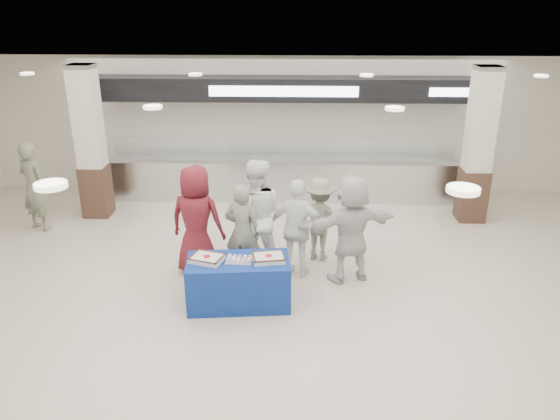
{
  "coord_description": "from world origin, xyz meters",
  "views": [
    {
      "loc": [
        0.3,
        -6.73,
        4.47
      ],
      "look_at": [
        0.04,
        1.6,
        1.18
      ],
      "focal_mm": 35.0,
      "sensor_mm": 36.0,
      "label": 1
    }
  ],
  "objects_px": {
    "sheet_cake_right": "(269,257)",
    "civilian_maroon": "(197,220)",
    "chef_tall": "(255,216)",
    "chef_short": "(297,229)",
    "soldier_b": "(320,219)",
    "cupcake_tray": "(239,259)",
    "soldier_bg": "(34,186)",
    "soldier_a": "(243,232)",
    "sheet_cake_left": "(207,258)",
    "display_table": "(239,282)",
    "civilian_white": "(351,229)"
  },
  "relations": [
    {
      "from": "display_table",
      "to": "sheet_cake_left",
      "type": "distance_m",
      "value": 0.63
    },
    {
      "from": "soldier_a",
      "to": "soldier_bg",
      "type": "bearing_deg",
      "value": -11.85
    },
    {
      "from": "soldier_a",
      "to": "soldier_bg",
      "type": "height_order",
      "value": "soldier_bg"
    },
    {
      "from": "cupcake_tray",
      "to": "chef_short",
      "type": "xyz_separation_m",
      "value": [
        0.87,
        1.0,
        0.07
      ]
    },
    {
      "from": "sheet_cake_left",
      "to": "civilian_white",
      "type": "height_order",
      "value": "civilian_white"
    },
    {
      "from": "sheet_cake_right",
      "to": "civilian_maroon",
      "type": "bearing_deg",
      "value": 140.74
    },
    {
      "from": "civilian_maroon",
      "to": "soldier_b",
      "type": "distance_m",
      "value": 2.17
    },
    {
      "from": "display_table",
      "to": "chef_short",
      "type": "height_order",
      "value": "chef_short"
    },
    {
      "from": "display_table",
      "to": "civilian_maroon",
      "type": "distance_m",
      "value": 1.44
    },
    {
      "from": "chef_tall",
      "to": "chef_short",
      "type": "height_order",
      "value": "chef_tall"
    },
    {
      "from": "display_table",
      "to": "soldier_a",
      "type": "xyz_separation_m",
      "value": [
        -0.01,
        0.87,
        0.46
      ]
    },
    {
      "from": "display_table",
      "to": "soldier_bg",
      "type": "xyz_separation_m",
      "value": [
        -4.37,
        2.8,
        0.54
      ]
    },
    {
      "from": "civilian_maroon",
      "to": "soldier_a",
      "type": "xyz_separation_m",
      "value": [
        0.79,
        -0.18,
        -0.12
      ]
    },
    {
      "from": "sheet_cake_right",
      "to": "cupcake_tray",
      "type": "xyz_separation_m",
      "value": [
        -0.44,
        -0.04,
        -0.02
      ]
    },
    {
      "from": "chef_tall",
      "to": "chef_short",
      "type": "relative_size",
      "value": 1.16
    },
    {
      "from": "sheet_cake_left",
      "to": "civilian_maroon",
      "type": "bearing_deg",
      "value": 107.33
    },
    {
      "from": "sheet_cake_right",
      "to": "soldier_b",
      "type": "relative_size",
      "value": 0.34
    },
    {
      "from": "chef_short",
      "to": "soldier_b",
      "type": "distance_m",
      "value": 0.77
    },
    {
      "from": "chef_short",
      "to": "civilian_maroon",
      "type": "bearing_deg",
      "value": 11.55
    },
    {
      "from": "civilian_white",
      "to": "soldier_bg",
      "type": "height_order",
      "value": "civilian_white"
    },
    {
      "from": "chef_short",
      "to": "sheet_cake_right",
      "type": "bearing_deg",
      "value": 79.91
    },
    {
      "from": "sheet_cake_right",
      "to": "chef_short",
      "type": "xyz_separation_m",
      "value": [
        0.43,
        0.96,
        0.06
      ]
    },
    {
      "from": "soldier_b",
      "to": "civilian_white",
      "type": "relative_size",
      "value": 0.83
    },
    {
      "from": "civilian_white",
      "to": "sheet_cake_left",
      "type": "bearing_deg",
      "value": 1.94
    },
    {
      "from": "soldier_b",
      "to": "chef_short",
      "type": "bearing_deg",
      "value": 72.81
    },
    {
      "from": "soldier_b",
      "to": "cupcake_tray",
      "type": "bearing_deg",
      "value": 66.52
    },
    {
      "from": "cupcake_tray",
      "to": "soldier_bg",
      "type": "relative_size",
      "value": 0.23
    },
    {
      "from": "display_table",
      "to": "sheet_cake_left",
      "type": "xyz_separation_m",
      "value": [
        -0.46,
        -0.04,
        0.42
      ]
    },
    {
      "from": "soldier_a",
      "to": "chef_short",
      "type": "height_order",
      "value": "chef_short"
    },
    {
      "from": "soldier_a",
      "to": "soldier_bg",
      "type": "xyz_separation_m",
      "value": [
        -4.36,
        1.93,
        0.08
      ]
    },
    {
      "from": "sheet_cake_left",
      "to": "soldier_bg",
      "type": "relative_size",
      "value": 0.3
    },
    {
      "from": "display_table",
      "to": "chef_short",
      "type": "xyz_separation_m",
      "value": [
        0.89,
        0.97,
        0.48
      ]
    },
    {
      "from": "soldier_a",
      "to": "display_table",
      "type": "bearing_deg",
      "value": 102.86
    },
    {
      "from": "soldier_b",
      "to": "civilian_white",
      "type": "height_order",
      "value": "civilian_white"
    },
    {
      "from": "soldier_a",
      "to": "sheet_cake_right",
      "type": "bearing_deg",
      "value": 131.12
    },
    {
      "from": "chef_tall",
      "to": "sheet_cake_left",
      "type": "bearing_deg",
      "value": 57.64
    },
    {
      "from": "sheet_cake_left",
      "to": "chef_tall",
      "type": "height_order",
      "value": "chef_tall"
    },
    {
      "from": "display_table",
      "to": "soldier_b",
      "type": "distance_m",
      "value": 2.11
    },
    {
      "from": "sheet_cake_right",
      "to": "civilian_white",
      "type": "height_order",
      "value": "civilian_white"
    },
    {
      "from": "chef_short",
      "to": "sheet_cake_left",
      "type": "bearing_deg",
      "value": 50.74
    },
    {
      "from": "sheet_cake_left",
      "to": "soldier_a",
      "type": "bearing_deg",
      "value": 63.72
    },
    {
      "from": "cupcake_tray",
      "to": "soldier_b",
      "type": "distance_m",
      "value": 2.08
    },
    {
      "from": "sheet_cake_right",
      "to": "chef_short",
      "type": "relative_size",
      "value": 0.3
    },
    {
      "from": "sheet_cake_right",
      "to": "soldier_bg",
      "type": "xyz_separation_m",
      "value": [
        -4.84,
        2.79,
        0.11
      ]
    },
    {
      "from": "sheet_cake_left",
      "to": "soldier_a",
      "type": "distance_m",
      "value": 1.01
    },
    {
      "from": "display_table",
      "to": "cupcake_tray",
      "type": "xyz_separation_m",
      "value": [
        0.02,
        -0.03,
        0.41
      ]
    },
    {
      "from": "soldier_a",
      "to": "chef_tall",
      "type": "height_order",
      "value": "chef_tall"
    },
    {
      "from": "display_table",
      "to": "cupcake_tray",
      "type": "relative_size",
      "value": 3.77
    },
    {
      "from": "display_table",
      "to": "cupcake_tray",
      "type": "distance_m",
      "value": 0.41
    },
    {
      "from": "civilian_maroon",
      "to": "chef_tall",
      "type": "relative_size",
      "value": 0.96
    }
  ]
}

